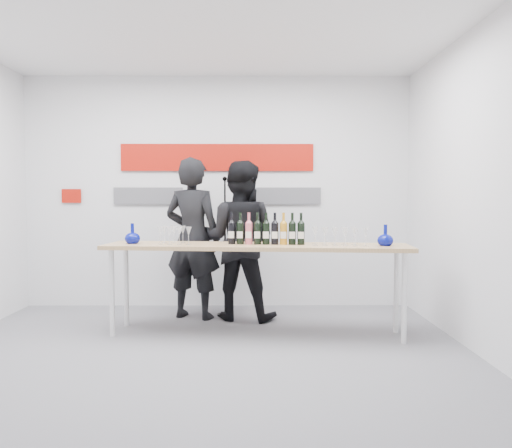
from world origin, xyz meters
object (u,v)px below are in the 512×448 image
(tasting_table, at_px, (256,251))
(presenter_left, at_px, (193,238))
(presenter_right, at_px, (240,240))
(mic_stand, at_px, (225,274))

(tasting_table, bearing_deg, presenter_left, 141.24)
(presenter_left, xyz_separation_m, presenter_right, (0.55, -0.04, -0.02))
(presenter_right, distance_m, mic_stand, 0.47)
(tasting_table, height_order, presenter_left, presenter_left)
(tasting_table, height_order, mic_stand, mic_stand)
(tasting_table, bearing_deg, mic_stand, 119.76)
(tasting_table, relative_size, presenter_right, 1.72)
(presenter_left, relative_size, presenter_right, 1.02)
(tasting_table, height_order, presenter_right, presenter_right)
(mic_stand, bearing_deg, presenter_right, -35.84)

